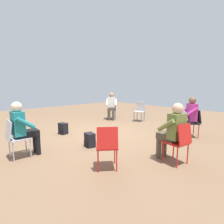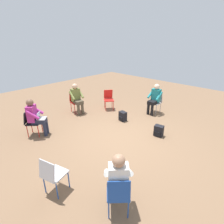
{
  "view_description": "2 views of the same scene",
  "coord_description": "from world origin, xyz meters",
  "px_view_note": "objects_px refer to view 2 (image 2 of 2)",
  "views": [
    {
      "loc": [
        -4.31,
        3.53,
        1.58
      ],
      "look_at": [
        -0.36,
        -0.13,
        0.75
      ],
      "focal_mm": 28.0,
      "sensor_mm": 36.0,
      "label": 1
    },
    {
      "loc": [
        3.15,
        -3.72,
        2.97
      ],
      "look_at": [
        -0.08,
        -0.3,
        0.95
      ],
      "focal_mm": 28.0,
      "sensor_mm": 36.0,
      "label": 2
    }
  ],
  "objects_px": {
    "person_with_laptop": "(35,115)",
    "person_in_olive": "(77,97)",
    "chair_northwest": "(109,98)",
    "backpack_near_laptop_user": "(159,131)",
    "chair_north": "(156,101)",
    "person_in_teal": "(155,97)",
    "backpack_by_empty_chair": "(123,117)",
    "chair_southwest": "(31,121)",
    "person_in_white": "(118,177)",
    "chair_south": "(52,174)",
    "chair_southeast": "(118,193)",
    "chair_west": "(75,101)"
  },
  "relations": [
    {
      "from": "chair_northwest",
      "to": "person_in_teal",
      "type": "xyz_separation_m",
      "value": [
        1.72,
        0.94,
        0.2
      ]
    },
    {
      "from": "chair_north",
      "to": "backpack_near_laptop_user",
      "type": "relative_size",
      "value": 2.36
    },
    {
      "from": "person_in_olive",
      "to": "backpack_near_laptop_user",
      "type": "bearing_deg",
      "value": 110.1
    },
    {
      "from": "chair_southwest",
      "to": "person_in_white",
      "type": "relative_size",
      "value": 0.69
    },
    {
      "from": "chair_north",
      "to": "backpack_near_laptop_user",
      "type": "bearing_deg",
      "value": 124.35
    },
    {
      "from": "chair_southwest",
      "to": "chair_southeast",
      "type": "bearing_deg",
      "value": 41.9
    },
    {
      "from": "chair_south",
      "to": "backpack_near_laptop_user",
      "type": "relative_size",
      "value": 2.36
    },
    {
      "from": "chair_southeast",
      "to": "chair_west",
      "type": "xyz_separation_m",
      "value": [
        -4.48,
        2.32,
        0.0
      ]
    },
    {
      "from": "chair_southwest",
      "to": "chair_north",
      "type": "relative_size",
      "value": 1.0
    },
    {
      "from": "chair_south",
      "to": "chair_north",
      "type": "bearing_deg",
      "value": 82.29
    },
    {
      "from": "backpack_by_empty_chair",
      "to": "chair_northwest",
      "type": "bearing_deg",
      "value": 158.26
    },
    {
      "from": "person_in_teal",
      "to": "chair_southeast",
      "type": "bearing_deg",
      "value": 114.75
    },
    {
      "from": "chair_northwest",
      "to": "person_with_laptop",
      "type": "height_order",
      "value": "person_with_laptop"
    },
    {
      "from": "chair_northwest",
      "to": "chair_west",
      "type": "height_order",
      "value": "same"
    },
    {
      "from": "chair_southeast",
      "to": "chair_south",
      "type": "height_order",
      "value": "same"
    },
    {
      "from": "chair_northwest",
      "to": "person_in_olive",
      "type": "relative_size",
      "value": 0.69
    },
    {
      "from": "chair_southwest",
      "to": "person_in_white",
      "type": "xyz_separation_m",
      "value": [
        3.77,
        -0.06,
        0.2
      ]
    },
    {
      "from": "backpack_near_laptop_user",
      "to": "chair_north",
      "type": "bearing_deg",
      "value": 123.31
    },
    {
      "from": "person_in_teal",
      "to": "person_in_olive",
      "type": "bearing_deg",
      "value": 43.63
    },
    {
      "from": "person_in_olive",
      "to": "backpack_by_empty_chair",
      "type": "height_order",
      "value": "person_in_olive"
    },
    {
      "from": "person_in_olive",
      "to": "person_with_laptop",
      "type": "bearing_deg",
      "value": 24.73
    },
    {
      "from": "chair_south",
      "to": "chair_north",
      "type": "height_order",
      "value": "same"
    },
    {
      "from": "person_with_laptop",
      "to": "person_in_olive",
      "type": "distance_m",
      "value": 2.07
    },
    {
      "from": "chair_northwest",
      "to": "chair_north",
      "type": "xyz_separation_m",
      "value": [
        1.72,
        1.11,
        0.0
      ]
    },
    {
      "from": "person_in_teal",
      "to": "backpack_by_empty_chair",
      "type": "height_order",
      "value": "person_in_teal"
    },
    {
      "from": "chair_south",
      "to": "chair_northwest",
      "type": "xyz_separation_m",
      "value": [
        -2.42,
        4.06,
        0.0
      ]
    },
    {
      "from": "backpack_by_empty_chair",
      "to": "person_in_olive",
      "type": "bearing_deg",
      "value": -158.8
    },
    {
      "from": "chair_southeast",
      "to": "backpack_near_laptop_user",
      "type": "xyz_separation_m",
      "value": [
        -0.86,
        2.96,
        -0.34
      ]
    },
    {
      "from": "backpack_by_empty_chair",
      "to": "chair_west",
      "type": "bearing_deg",
      "value": -161.04
    },
    {
      "from": "person_in_white",
      "to": "backpack_by_empty_chair",
      "type": "bearing_deg",
      "value": 83.4
    },
    {
      "from": "person_in_white",
      "to": "backpack_near_laptop_user",
      "type": "xyz_separation_m",
      "value": [
        -0.74,
        2.84,
        -0.54
      ]
    },
    {
      "from": "chair_southwest",
      "to": "chair_south",
      "type": "distance_m",
      "value": 2.73
    },
    {
      "from": "person_in_white",
      "to": "person_with_laptop",
      "type": "bearing_deg",
      "value": 131.92
    },
    {
      "from": "person_with_laptop",
      "to": "chair_southwest",
      "type": "bearing_deg",
      "value": -90.0
    },
    {
      "from": "chair_southeast",
      "to": "person_in_olive",
      "type": "xyz_separation_m",
      "value": [
        -4.32,
        2.29,
        0.2
      ]
    },
    {
      "from": "person_with_laptop",
      "to": "person_in_white",
      "type": "height_order",
      "value": "same"
    },
    {
      "from": "chair_south",
      "to": "backpack_near_laptop_user",
      "type": "bearing_deg",
      "value": 68.09
    },
    {
      "from": "person_in_olive",
      "to": "person_in_white",
      "type": "distance_m",
      "value": 4.73
    },
    {
      "from": "chair_south",
      "to": "chair_southeast",
      "type": "bearing_deg",
      "value": 7.97
    },
    {
      "from": "chair_southwest",
      "to": "chair_northwest",
      "type": "height_order",
      "value": "same"
    },
    {
      "from": "chair_north",
      "to": "person_in_teal",
      "type": "xyz_separation_m",
      "value": [
        -0.0,
        -0.17,
        0.2
      ]
    },
    {
      "from": "person_with_laptop",
      "to": "person_in_olive",
      "type": "xyz_separation_m",
      "value": [
        -0.55,
        1.99,
        0.0
      ]
    },
    {
      "from": "person_in_olive",
      "to": "person_in_teal",
      "type": "bearing_deg",
      "value": 141.81
    },
    {
      "from": "person_in_teal",
      "to": "chair_northwest",
      "type": "bearing_deg",
      "value": 29.79
    },
    {
      "from": "person_in_olive",
      "to": "backpack_by_empty_chair",
      "type": "relative_size",
      "value": 3.44
    },
    {
      "from": "chair_northwest",
      "to": "backpack_near_laptop_user",
      "type": "relative_size",
      "value": 2.36
    },
    {
      "from": "person_with_laptop",
      "to": "chair_northwest",
      "type": "bearing_deg",
      "value": 133.0
    },
    {
      "from": "chair_northwest",
      "to": "backpack_near_laptop_user",
      "type": "distance_m",
      "value": 2.9
    },
    {
      "from": "chair_south",
      "to": "chair_northwest",
      "type": "relative_size",
      "value": 1.0
    },
    {
      "from": "chair_north",
      "to": "person_in_olive",
      "type": "relative_size",
      "value": 0.69
    }
  ]
}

